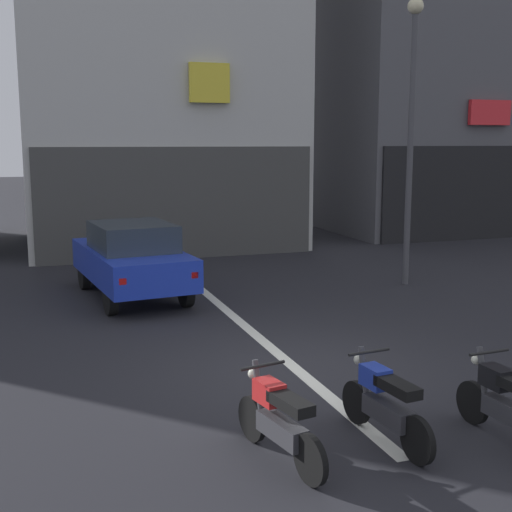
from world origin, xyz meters
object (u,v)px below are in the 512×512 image
object	(u,v)px
car_blue_crossing_near	(132,258)
motorcycle_black_row_centre	(507,403)
motorcycle_blue_row_left_mid	(385,403)
motorcycle_red_row_leftmost	(279,420)
street_lamp	(412,113)

from	to	relation	value
car_blue_crossing_near	motorcycle_black_row_centre	world-z (taller)	car_blue_crossing_near
car_blue_crossing_near	motorcycle_blue_row_left_mid	xyz separation A→B (m)	(1.62, -8.03, -0.43)
car_blue_crossing_near	motorcycle_black_row_centre	xyz separation A→B (m)	(2.91, -8.49, -0.43)
motorcycle_red_row_leftmost	motorcycle_blue_row_left_mid	xyz separation A→B (m)	(1.29, 0.05, 0.00)
car_blue_crossing_near	motorcycle_red_row_leftmost	xyz separation A→B (m)	(0.33, -8.09, -0.43)
car_blue_crossing_near	street_lamp	bearing A→B (deg)	-5.86
car_blue_crossing_near	motorcycle_red_row_leftmost	size ratio (longest dim) A/B	2.59
street_lamp	motorcycle_black_row_centre	bearing A→B (deg)	-113.67
car_blue_crossing_near	motorcycle_blue_row_left_mid	size ratio (longest dim) A/B	2.56
street_lamp	motorcycle_black_row_centre	world-z (taller)	street_lamp
car_blue_crossing_near	motorcycle_blue_row_left_mid	bearing A→B (deg)	-78.59
car_blue_crossing_near	motorcycle_red_row_leftmost	bearing A→B (deg)	-87.64
motorcycle_blue_row_left_mid	street_lamp	bearing A→B (deg)	57.39
motorcycle_blue_row_left_mid	motorcycle_black_row_centre	size ratio (longest dim) A/B	1.00
motorcycle_red_row_leftmost	motorcycle_blue_row_left_mid	distance (m)	1.29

